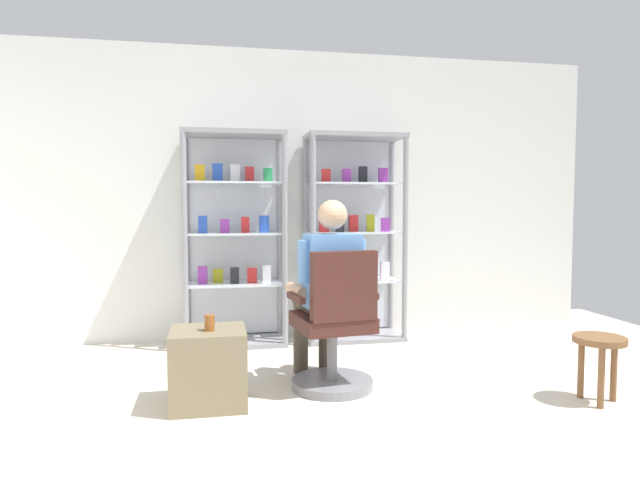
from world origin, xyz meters
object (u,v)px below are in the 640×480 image
object	(u,v)px
seated_shopkeeper	(327,283)
storage_crate	(208,367)
display_cabinet_right	(353,236)
office_chair	(335,333)
tea_glass	(210,323)
wooden_stool	(599,350)
display_cabinet_left	(234,237)

from	to	relation	value
seated_shopkeeper	storage_crate	bearing A→B (deg)	-161.22
display_cabinet_right	office_chair	bearing A→B (deg)	-108.69
office_chair	tea_glass	xyz separation A→B (m)	(-0.83, -0.15, 0.14)
display_cabinet_right	wooden_stool	bearing A→B (deg)	-60.64
office_chair	seated_shopkeeper	size ratio (longest dim) A/B	0.74
display_cabinet_left	seated_shopkeeper	world-z (taller)	display_cabinet_left
seated_shopkeeper	tea_glass	size ratio (longest dim) A/B	12.73
display_cabinet_left	tea_glass	world-z (taller)	display_cabinet_left
display_cabinet_right	display_cabinet_left	bearing A→B (deg)	179.99
tea_glass	display_cabinet_left	bearing A→B (deg)	82.34
display_cabinet_left	seated_shopkeeper	bearing A→B (deg)	-65.16
display_cabinet_left	office_chair	world-z (taller)	display_cabinet_left
display_cabinet_left	seated_shopkeeper	xyz separation A→B (m)	(0.59, -1.27, -0.25)
seated_shopkeeper	storage_crate	xyz separation A→B (m)	(-0.81, -0.28, -0.47)
office_chair	storage_crate	xyz separation A→B (m)	(-0.84, -0.12, -0.15)
display_cabinet_right	office_chair	size ratio (longest dim) A/B	1.98
seated_shopkeeper	tea_glass	world-z (taller)	seated_shopkeeper
display_cabinet_right	wooden_stool	distance (m)	2.35
display_cabinet_left	display_cabinet_right	world-z (taller)	same
display_cabinet_right	office_chair	xyz separation A→B (m)	(-0.49, -1.44, -0.57)
seated_shopkeeper	display_cabinet_right	bearing A→B (deg)	68.18
office_chair	tea_glass	world-z (taller)	office_chair
display_cabinet_right	storage_crate	distance (m)	2.16
tea_glass	wooden_stool	size ratio (longest dim) A/B	0.24
office_chair	seated_shopkeeper	xyz separation A→B (m)	(-0.02, 0.16, 0.32)
seated_shopkeeper	storage_crate	distance (m)	0.98
display_cabinet_left	seated_shopkeeper	distance (m)	1.43
display_cabinet_right	office_chair	distance (m)	1.62
office_chair	wooden_stool	distance (m)	1.68
office_chair	tea_glass	bearing A→B (deg)	-169.60
wooden_stool	tea_glass	bearing A→B (deg)	170.97
storage_crate	wooden_stool	distance (m)	2.47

